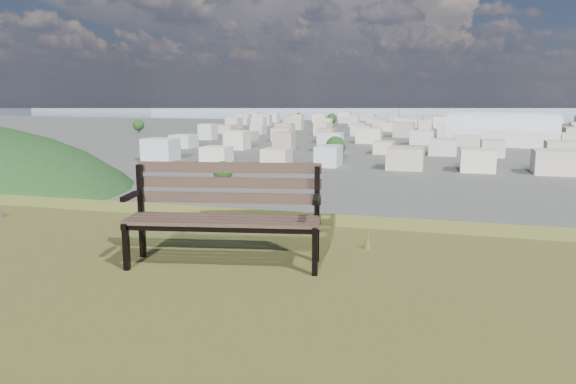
% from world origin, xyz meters
% --- Properties ---
extents(park_bench, '(1.70, 0.82, 0.85)m').
position_xyz_m(park_bench, '(1.28, 2.42, 25.48)').
color(park_bench, '#483629').
rests_on(park_bench, hilltop_mesa).
extents(arena, '(56.49, 30.97, 22.60)m').
position_xyz_m(arena, '(30.38, 304.75, 5.33)').
color(arena, silver).
rests_on(arena, ground).
extents(city_blocks, '(395.00, 361.00, 7.00)m').
position_xyz_m(city_blocks, '(0.00, 394.44, 3.50)').
color(city_blocks, beige).
rests_on(city_blocks, ground).
extents(city_trees, '(406.52, 387.20, 9.98)m').
position_xyz_m(city_trees, '(-26.39, 319.00, 4.83)').
color(city_trees, '#332619').
rests_on(city_trees, ground).
extents(bay_water, '(2400.00, 700.00, 0.12)m').
position_xyz_m(bay_water, '(0.00, 900.00, 0.00)').
color(bay_water, gray).
rests_on(bay_water, ground).
extents(far_hills, '(2050.00, 340.00, 60.00)m').
position_xyz_m(far_hills, '(-60.92, 1402.93, 25.47)').
color(far_hills, '#99A9BE').
rests_on(far_hills, ground).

